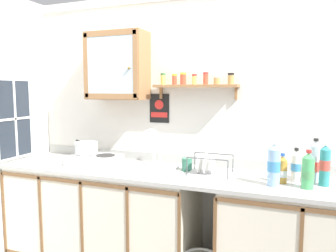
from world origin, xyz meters
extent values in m
cube|color=silver|center=(0.00, 0.63, 1.20)|extent=(3.63, 0.05, 2.41)
cube|color=beige|center=(-0.67, 0.29, 0.48)|extent=(1.65, 0.64, 0.80)
cube|color=brown|center=(-0.67, -0.03, 0.84)|extent=(1.65, 0.01, 0.03)
cube|color=brown|center=(-1.49, -0.03, 0.48)|extent=(0.02, 0.01, 0.74)
cube|color=brown|center=(-1.08, -0.03, 0.48)|extent=(0.02, 0.01, 0.74)
cube|color=brown|center=(-0.67, -0.03, 0.48)|extent=(0.02, 0.01, 0.74)
cube|color=brown|center=(-0.26, -0.03, 0.48)|extent=(0.02, 0.01, 0.74)
cube|color=brown|center=(0.15, -0.03, 0.48)|extent=(0.02, 0.01, 0.74)
cube|color=beige|center=(0.95, 0.29, 0.48)|extent=(1.09, 0.64, 0.80)
cube|color=brown|center=(0.95, -0.03, 0.84)|extent=(1.09, 0.01, 0.03)
cube|color=brown|center=(0.41, -0.03, 0.48)|extent=(0.02, 0.01, 0.74)
cube|color=#B2B2AD|center=(0.00, 0.29, 0.90)|extent=(2.99, 0.67, 0.03)
cube|color=#B2B2AD|center=(0.00, 0.60, 0.95)|extent=(2.99, 0.02, 0.08)
cube|color=silver|center=(-0.28, 0.31, 0.92)|extent=(0.54, 0.36, 0.01)
cube|color=slate|center=(-0.28, 0.31, 0.78)|extent=(0.46, 0.29, 0.01)
cube|color=slate|center=(-0.28, 0.46, 0.84)|extent=(0.46, 0.01, 0.14)
cube|color=slate|center=(-0.28, 0.16, 0.84)|extent=(0.46, 0.01, 0.14)
cylinder|color=#4C4C51|center=(-0.28, 0.31, 0.78)|extent=(0.04, 0.04, 0.01)
cylinder|color=silver|center=(-0.27, 0.51, 0.92)|extent=(0.05, 0.05, 0.02)
cylinder|color=silver|center=(-0.27, 0.51, 1.04)|extent=(0.02, 0.02, 0.21)
torus|color=silver|center=(-0.27, 0.44, 1.15)|extent=(0.16, 0.02, 0.16)
cylinder|color=silver|center=(-0.21, 0.51, 0.96)|extent=(0.02, 0.02, 0.05)
cube|color=silver|center=(-0.75, 0.29, 0.95)|extent=(0.41, 0.32, 0.08)
cylinder|color=#2D2D2D|center=(-0.85, 0.31, 1.00)|extent=(0.17, 0.17, 0.01)
cylinder|color=#2D2D2D|center=(-0.65, 0.31, 1.00)|extent=(0.17, 0.17, 0.01)
cylinder|color=black|center=(-0.85, 0.14, 0.95)|extent=(0.03, 0.02, 0.03)
cylinder|color=black|center=(-0.65, 0.14, 0.95)|extent=(0.03, 0.02, 0.03)
cylinder|color=silver|center=(-0.85, 0.31, 1.05)|extent=(0.20, 0.20, 0.10)
torus|color=silver|center=(-0.85, 0.31, 1.10)|extent=(0.21, 0.21, 0.01)
cylinder|color=black|center=(-1.00, 0.42, 1.08)|extent=(0.15, 0.11, 0.02)
cylinder|color=white|center=(0.91, 0.34, 1.01)|extent=(0.07, 0.07, 0.20)
cone|color=white|center=(0.91, 0.34, 1.12)|extent=(0.06, 0.06, 0.03)
cylinder|color=#262626|center=(0.91, 0.34, 1.15)|extent=(0.03, 0.03, 0.02)
cylinder|color=#3F8CCC|center=(0.91, 0.34, 1.02)|extent=(0.07, 0.07, 0.05)
cylinder|color=teal|center=(1.09, 0.31, 1.04)|extent=(0.07, 0.07, 0.25)
cone|color=teal|center=(1.09, 0.31, 1.18)|extent=(0.07, 0.07, 0.03)
cylinder|color=white|center=(1.09, 0.31, 1.20)|extent=(0.03, 0.03, 0.02)
cylinder|color=#D84C3F|center=(1.09, 0.31, 1.06)|extent=(0.07, 0.07, 0.07)
cylinder|color=gold|center=(0.82, 0.27, 0.99)|extent=(0.07, 0.07, 0.16)
cone|color=gold|center=(0.82, 0.27, 1.09)|extent=(0.06, 0.06, 0.03)
cylinder|color=#2D59B2|center=(0.82, 0.27, 1.12)|extent=(0.03, 0.03, 0.02)
cylinder|color=white|center=(0.82, 0.27, 0.98)|extent=(0.07, 0.07, 0.05)
cylinder|color=#8CB7E0|center=(0.76, 0.17, 1.04)|extent=(0.08, 0.08, 0.25)
cone|color=#8CB7E0|center=(0.76, 0.17, 1.19)|extent=(0.08, 0.08, 0.04)
cylinder|color=white|center=(0.76, 0.17, 1.21)|extent=(0.04, 0.04, 0.02)
cylinder|color=#3F8CCC|center=(0.76, 0.17, 1.05)|extent=(0.09, 0.09, 0.07)
cylinder|color=#4CB266|center=(0.98, 0.19, 1.02)|extent=(0.08, 0.08, 0.21)
cone|color=#4CB266|center=(0.98, 0.19, 1.14)|extent=(0.08, 0.08, 0.04)
cylinder|color=red|center=(0.98, 0.19, 1.16)|extent=(0.04, 0.04, 0.02)
cylinder|color=#4C9959|center=(0.98, 0.19, 1.01)|extent=(0.08, 0.08, 0.06)
cylinder|color=silver|center=(1.03, 0.40, 1.04)|extent=(0.08, 0.08, 0.26)
cone|color=silver|center=(1.03, 0.40, 1.19)|extent=(0.07, 0.07, 0.03)
cylinder|color=#262626|center=(1.03, 0.40, 1.22)|extent=(0.03, 0.03, 0.02)
cylinder|color=#D84C3F|center=(1.03, 0.40, 1.02)|extent=(0.08, 0.08, 0.07)
cube|color=#B2B2B7|center=(0.29, 0.30, 0.92)|extent=(0.34, 0.23, 0.01)
cylinder|color=#4C4F54|center=(0.14, 0.19, 0.99)|extent=(0.01, 0.01, 0.14)
cylinder|color=#4C4F54|center=(0.45, 0.19, 0.99)|extent=(0.01, 0.01, 0.14)
cylinder|color=#4C4F54|center=(0.14, 0.41, 0.99)|extent=(0.01, 0.01, 0.14)
cylinder|color=#4C4F54|center=(0.45, 0.41, 0.99)|extent=(0.01, 0.01, 0.14)
cylinder|color=#4C4F54|center=(0.29, 0.19, 1.06)|extent=(0.31, 0.01, 0.01)
cylinder|color=#4C4F54|center=(0.29, 0.41, 1.06)|extent=(0.31, 0.01, 0.01)
cylinder|color=white|center=(0.21, 0.30, 1.00)|extent=(0.01, 0.16, 0.16)
cylinder|color=white|center=(0.26, 0.30, 1.00)|extent=(0.01, 0.17, 0.17)
cylinder|color=white|center=(0.31, 0.30, 1.00)|extent=(0.01, 0.14, 0.14)
cylinder|color=#337259|center=(0.08, 0.36, 0.96)|extent=(0.08, 0.08, 0.10)
torus|color=#337259|center=(0.05, 0.40, 0.97)|extent=(0.06, 0.06, 0.07)
cube|color=#996B42|center=(-0.61, 0.48, 1.78)|extent=(0.54, 0.25, 0.59)
cube|color=silver|center=(-0.61, 0.35, 1.78)|extent=(0.45, 0.01, 0.49)
cube|color=#996B42|center=(-0.85, 0.35, 1.78)|extent=(0.04, 0.01, 0.56)
cube|color=#996B42|center=(-0.37, 0.35, 1.78)|extent=(0.04, 0.01, 0.56)
cube|color=#996B42|center=(-0.61, 0.35, 2.05)|extent=(0.51, 0.01, 0.05)
cube|color=#996B42|center=(-0.61, 0.35, 1.51)|extent=(0.51, 0.01, 0.05)
sphere|color=olive|center=(-0.42, 0.34, 1.75)|extent=(0.02, 0.02, 0.02)
cube|color=#996B42|center=(0.10, 0.54, 1.60)|extent=(0.72, 0.14, 0.02)
cube|color=#996B42|center=(-0.23, 0.59, 1.54)|extent=(0.02, 0.03, 0.10)
cube|color=#996B42|center=(0.43, 0.59, 1.54)|extent=(0.02, 0.03, 0.10)
cylinder|color=#E0C659|center=(-0.20, 0.54, 1.65)|extent=(0.04, 0.04, 0.08)
cylinder|color=#33723F|center=(-0.20, 0.54, 1.70)|extent=(0.04, 0.04, 0.02)
cylinder|color=#CC4C33|center=(-0.09, 0.53, 1.65)|extent=(0.04, 0.04, 0.08)
cylinder|color=yellow|center=(-0.09, 0.53, 1.70)|extent=(0.04, 0.04, 0.02)
cylinder|color=#CC4C33|center=(-0.01, 0.54, 1.65)|extent=(0.05, 0.05, 0.08)
cylinder|color=yellow|center=(-0.01, 0.54, 1.70)|extent=(0.05, 0.05, 0.02)
cylinder|color=#E0C659|center=(0.09, 0.53, 1.65)|extent=(0.04, 0.04, 0.07)
cylinder|color=red|center=(0.09, 0.53, 1.69)|extent=(0.04, 0.04, 0.02)
cylinder|color=#CC4C33|center=(0.19, 0.53, 1.65)|extent=(0.04, 0.04, 0.08)
cylinder|color=red|center=(0.19, 0.53, 1.70)|extent=(0.04, 0.04, 0.02)
cylinder|color=tan|center=(0.28, 0.53, 1.64)|extent=(0.05, 0.05, 0.06)
cylinder|color=white|center=(0.28, 0.53, 1.67)|extent=(0.05, 0.05, 0.02)
cylinder|color=tan|center=(0.39, 0.54, 1.65)|extent=(0.05, 0.05, 0.08)
cylinder|color=black|center=(0.39, 0.54, 1.69)|extent=(0.05, 0.05, 0.02)
cube|color=black|center=(-0.26, 0.60, 1.40)|extent=(0.19, 0.01, 0.26)
cube|color=red|center=(-0.26, 0.60, 1.34)|extent=(0.16, 0.00, 0.05)
cylinder|color=red|center=(-0.26, 0.60, 1.43)|extent=(0.08, 0.00, 0.08)
cube|color=#262D38|center=(-1.50, 0.05, 1.30)|extent=(0.01, 0.56, 0.69)
cube|color=white|center=(-1.51, 0.05, 1.30)|extent=(0.02, 0.61, 0.74)
cube|color=white|center=(-1.50, 0.15, 1.30)|extent=(0.01, 0.02, 0.69)
cube|color=white|center=(-1.50, 0.05, 1.30)|extent=(0.01, 0.56, 0.02)
camera|label=1|loc=(0.87, -2.13, 1.58)|focal=35.08mm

